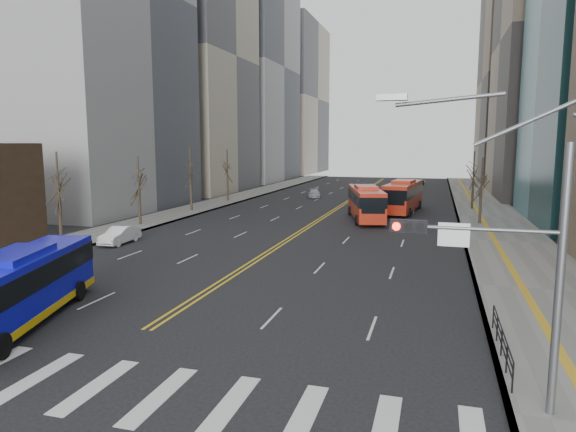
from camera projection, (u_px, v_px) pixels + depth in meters
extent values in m
plane|color=black|center=(66.00, 381.00, 17.31)|extent=(220.00, 220.00, 0.00)
cube|color=slate|center=(491.00, 217.00, 55.25)|extent=(7.00, 130.00, 0.15)
cube|color=slate|center=(203.00, 207.00, 64.64)|extent=(5.00, 130.00, 0.15)
cube|color=silver|center=(37.00, 377.00, 17.63)|extent=(0.70, 4.00, 0.01)
cube|color=silver|center=(96.00, 386.00, 16.98)|extent=(0.70, 4.00, 0.01)
cube|color=silver|center=(160.00, 395.00, 16.33)|extent=(0.70, 4.00, 0.01)
cube|color=silver|center=(229.00, 406.00, 15.67)|extent=(0.70, 4.00, 0.01)
cube|color=silver|center=(303.00, 417.00, 15.02)|extent=(0.70, 4.00, 0.01)
cube|color=silver|center=(385.00, 430.00, 14.37)|extent=(0.70, 4.00, 0.01)
cube|color=gold|center=(344.00, 203.00, 69.66)|extent=(0.15, 100.00, 0.01)
cube|color=gold|center=(347.00, 203.00, 69.55)|extent=(0.15, 100.00, 0.01)
cube|color=#9F9780|center=(175.00, 59.00, 85.55)|extent=(22.00, 22.00, 44.00)
cube|color=gray|center=(240.00, 69.00, 110.67)|extent=(20.00, 26.00, 48.00)
cube|color=gray|center=(575.00, 38.00, 73.32)|extent=(20.00, 26.00, 46.00)
cube|color=#9F9780|center=(286.00, 100.00, 141.38)|extent=(18.00, 30.00, 40.00)
cube|color=brown|center=(529.00, 79.00, 104.31)|extent=(18.00, 30.00, 42.00)
cylinder|color=slate|center=(559.00, 285.00, 14.45)|extent=(0.24, 0.24, 8.00)
cylinder|color=slate|center=(478.00, 229.00, 14.86)|extent=(4.50, 0.12, 0.12)
cube|color=black|center=(409.00, 226.00, 15.40)|extent=(1.10, 0.28, 0.38)
cylinder|color=#FF190C|center=(396.00, 226.00, 15.35)|extent=(0.24, 0.08, 0.24)
cylinder|color=black|center=(408.00, 227.00, 15.25)|extent=(0.24, 0.08, 0.24)
cylinder|color=black|center=(420.00, 227.00, 15.15)|extent=(0.24, 0.08, 0.24)
cube|color=white|center=(454.00, 235.00, 15.07)|extent=(0.90, 0.06, 0.70)
cube|color=#999993|center=(392.00, 97.00, 15.04)|extent=(0.90, 0.35, 0.18)
cube|color=black|center=(502.00, 330.00, 18.90)|extent=(0.04, 6.00, 0.04)
cylinder|color=black|center=(513.00, 378.00, 16.12)|extent=(0.06, 0.06, 1.00)
cylinder|color=black|center=(507.00, 359.00, 17.55)|extent=(0.06, 0.06, 1.00)
cylinder|color=black|center=(502.00, 343.00, 18.97)|extent=(0.06, 0.06, 1.00)
cylinder|color=black|center=(497.00, 329.00, 20.40)|extent=(0.06, 0.06, 1.00)
cylinder|color=black|center=(493.00, 317.00, 21.82)|extent=(0.06, 0.06, 1.00)
cylinder|color=black|center=(61.00, 222.00, 39.52)|extent=(0.28, 0.28, 3.90)
cylinder|color=black|center=(140.00, 207.00, 50.00)|extent=(0.28, 0.28, 3.60)
cylinder|color=black|center=(191.00, 195.00, 60.43)|extent=(0.28, 0.28, 4.00)
cylinder|color=black|center=(228.00, 188.00, 70.91)|extent=(0.28, 0.28, 3.80)
cylinder|color=black|center=(480.00, 207.00, 50.68)|extent=(0.28, 0.28, 3.50)
cylinder|color=black|center=(473.00, 194.00, 62.07)|extent=(0.28, 0.28, 3.75)
cube|color=#0D0FC7|center=(18.00, 288.00, 22.45)|extent=(5.52, 11.57, 2.68)
cube|color=black|center=(17.00, 276.00, 22.37)|extent=(5.59, 11.60, 0.97)
cube|color=#0D0FC7|center=(15.00, 256.00, 22.25)|extent=(2.95, 4.35, 0.40)
cube|color=#DFB20B|center=(20.00, 313.00, 22.61)|extent=(5.59, 11.60, 0.35)
cylinder|color=black|center=(2.00, 346.00, 19.02)|extent=(0.57, 1.04, 1.00)
cylinder|color=black|center=(33.00, 291.00, 26.21)|extent=(0.57, 1.04, 1.00)
cylinder|color=black|center=(79.00, 291.00, 26.23)|extent=(0.57, 1.04, 1.00)
cube|color=#AC2512|center=(366.00, 203.00, 53.75)|extent=(5.41, 11.73, 2.98)
cube|color=black|center=(366.00, 197.00, 53.67)|extent=(5.48, 11.76, 1.07)
cube|color=#AC2512|center=(366.00, 187.00, 53.53)|extent=(3.03, 4.40, 0.40)
cylinder|color=black|center=(357.00, 220.00, 50.35)|extent=(0.54, 1.04, 1.00)
cylinder|color=black|center=(383.00, 220.00, 50.28)|extent=(0.54, 1.04, 1.00)
cylinder|color=black|center=(350.00, 211.00, 57.60)|extent=(0.54, 1.04, 1.00)
cylinder|color=black|center=(373.00, 211.00, 57.53)|extent=(0.54, 1.04, 1.00)
cube|color=#AC2512|center=(403.00, 196.00, 59.95)|extent=(3.98, 12.15, 3.12)
cube|color=black|center=(403.00, 191.00, 59.87)|extent=(4.04, 12.18, 1.11)
cube|color=#AC2512|center=(404.00, 182.00, 59.72)|extent=(2.60, 4.38, 0.40)
cylinder|color=black|center=(385.00, 211.00, 57.16)|extent=(0.41, 1.03, 1.00)
cylinder|color=black|center=(409.00, 212.00, 56.14)|extent=(0.41, 1.03, 1.00)
cylinder|color=black|center=(397.00, 204.00, 64.15)|extent=(0.41, 1.03, 1.00)
cylinder|color=black|center=(419.00, 205.00, 63.13)|extent=(0.41, 1.03, 1.00)
imported|color=white|center=(120.00, 235.00, 41.09)|extent=(1.54, 4.20, 1.38)
imported|color=black|center=(390.00, 206.00, 60.56)|extent=(2.31, 4.40, 1.43)
imported|color=#98989D|center=(314.00, 193.00, 76.33)|extent=(2.72, 4.50, 1.22)
imported|color=black|center=(416.00, 183.00, 97.08)|extent=(3.02, 4.88, 1.26)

